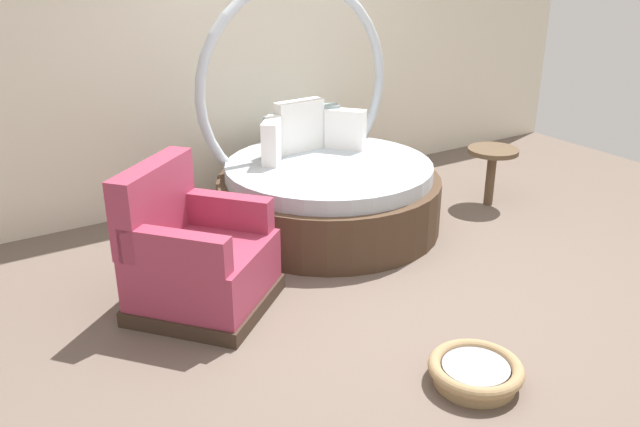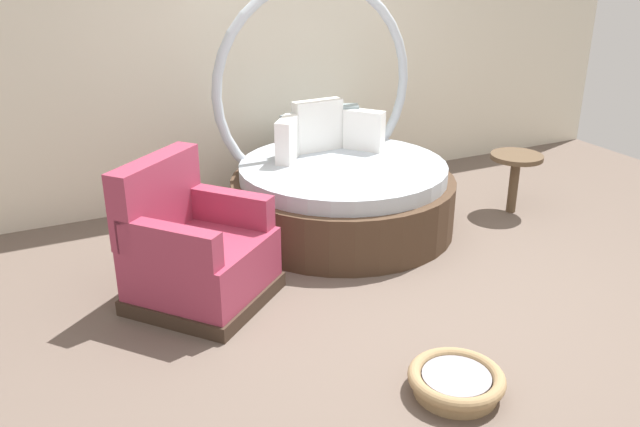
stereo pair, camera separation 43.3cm
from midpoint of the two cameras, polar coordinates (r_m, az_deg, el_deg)
name	(u,v)px [view 2 (the right image)]	position (r m, az deg, el deg)	size (l,w,h in m)	color
ground_plane	(392,300)	(4.50, 8.93, -7.38)	(8.00, 8.00, 0.02)	#66564C
back_wall	(257,44)	(6.02, -3.30, 14.29)	(8.00, 0.12, 2.71)	silver
round_daybed	(338,181)	(5.43, 3.88, 2.80)	(1.81, 1.81, 1.96)	#473323
red_armchair	(195,253)	(4.33, -7.91, -3.47)	(1.12, 1.12, 0.94)	#38281E
pet_basket	(456,381)	(3.69, 15.02, -13.83)	(0.51, 0.51, 0.13)	#9E7F56
side_table	(516,165)	(5.97, 18.46, 3.93)	(0.44, 0.44, 0.52)	brown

